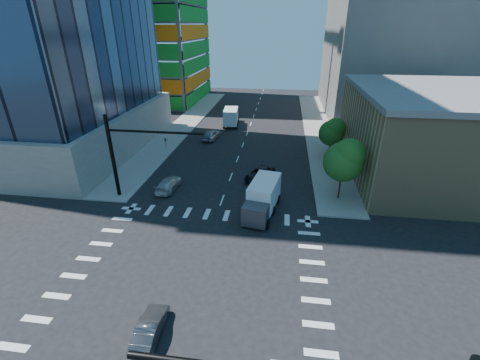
# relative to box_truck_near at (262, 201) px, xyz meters

# --- Properties ---
(ground) EXTENTS (160.00, 160.00, 0.00)m
(ground) POSITION_rel_box_truck_near_xyz_m (-4.43, -9.84, -1.42)
(ground) COLOR black
(ground) RESTS_ON ground
(road_markings) EXTENTS (20.00, 20.00, 0.01)m
(road_markings) POSITION_rel_box_truck_near_xyz_m (-4.43, -9.84, -1.41)
(road_markings) COLOR silver
(road_markings) RESTS_ON ground
(sidewalk_ne) EXTENTS (5.00, 60.00, 0.15)m
(sidewalk_ne) POSITION_rel_box_truck_near_xyz_m (8.07, 30.16, -1.34)
(sidewalk_ne) COLOR gray
(sidewalk_ne) RESTS_ON ground
(sidewalk_nw) EXTENTS (5.00, 60.00, 0.15)m
(sidewalk_nw) POSITION_rel_box_truck_near_xyz_m (-16.93, 30.16, -1.34)
(sidewalk_nw) COLOR gray
(sidewalk_nw) RESTS_ON ground
(commercial_building) EXTENTS (20.50, 22.50, 10.60)m
(commercial_building) POSITION_rel_box_truck_near_xyz_m (20.57, 12.16, 3.89)
(commercial_building) COLOR tan
(commercial_building) RESTS_ON ground
(bg_building_ne) EXTENTS (24.00, 30.00, 28.00)m
(bg_building_ne) POSITION_rel_box_truck_near_xyz_m (22.57, 45.16, 12.58)
(bg_building_ne) COLOR slate
(bg_building_ne) RESTS_ON ground
(signal_mast_nw) EXTENTS (10.20, 0.40, 9.00)m
(signal_mast_nw) POSITION_rel_box_truck_near_xyz_m (-14.42, 1.66, 4.08)
(signal_mast_nw) COLOR black
(signal_mast_nw) RESTS_ON sidewalk_nw
(tree_south) EXTENTS (4.16, 4.16, 6.82)m
(tree_south) POSITION_rel_box_truck_near_xyz_m (8.20, 4.06, 3.27)
(tree_south) COLOR #382316
(tree_south) RESTS_ON sidewalk_ne
(tree_north) EXTENTS (3.54, 3.52, 5.78)m
(tree_north) POSITION_rel_box_truck_near_xyz_m (8.50, 16.06, 2.57)
(tree_north) COLOR #382316
(tree_north) RESTS_ON sidewalk_ne
(car_nb_far) EXTENTS (3.98, 5.31, 1.34)m
(car_nb_far) POSITION_rel_box_truck_near_xyz_m (-0.81, 8.00, -0.75)
(car_nb_far) COLOR black
(car_nb_far) RESTS_ON ground
(car_sb_near) EXTENTS (2.20, 4.76, 1.35)m
(car_sb_near) POSITION_rel_box_truck_near_xyz_m (-10.97, 3.91, -0.75)
(car_sb_near) COLOR silver
(car_sb_near) RESTS_ON ground
(car_sb_mid) EXTENTS (2.59, 4.87, 1.58)m
(car_sb_mid) POSITION_rel_box_truck_near_xyz_m (-9.91, 22.19, -0.63)
(car_sb_mid) COLOR #A9AAB1
(car_sb_mid) RESTS_ON ground
(car_sb_cross) EXTENTS (1.45, 3.82, 1.24)m
(car_sb_cross) POSITION_rel_box_truck_near_xyz_m (-5.66, -14.95, -0.80)
(car_sb_cross) COLOR #45464A
(car_sb_cross) RESTS_ON ground
(box_truck_near) EXTENTS (3.64, 6.48, 3.21)m
(box_truck_near) POSITION_rel_box_truck_near_xyz_m (0.00, 0.00, 0.00)
(box_truck_near) COLOR black
(box_truck_near) RESTS_ON ground
(box_truck_far) EXTENTS (3.17, 6.40, 3.25)m
(box_truck_far) POSITION_rel_box_truck_near_xyz_m (-8.05, 31.19, 0.02)
(box_truck_far) COLOR black
(box_truck_far) RESTS_ON ground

